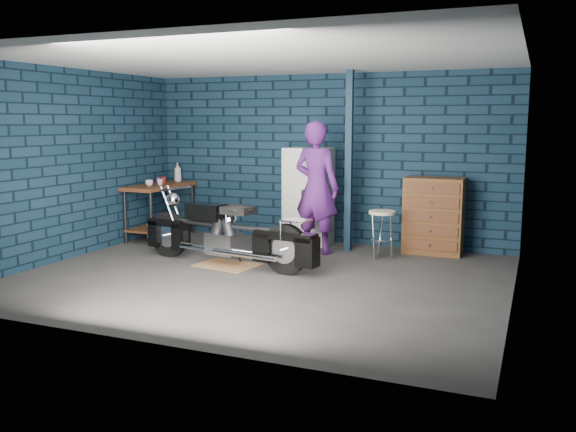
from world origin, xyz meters
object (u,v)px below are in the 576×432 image
(motorcycle, at_px, (227,228))
(locker, at_px, (308,196))
(workbench, at_px, (160,211))
(person, at_px, (316,188))
(storage_bin, at_px, (162,231))
(shop_stool, at_px, (382,235))
(tool_chest, at_px, (433,216))

(motorcycle, xyz_separation_m, locker, (0.49, 1.84, 0.25))
(workbench, xyz_separation_m, person, (2.83, -0.10, 0.53))
(workbench, xyz_separation_m, storage_bin, (0.02, -0.01, -0.33))
(motorcycle, relative_size, person, 1.20)
(workbench, bearing_deg, storage_bin, -18.68)
(motorcycle, height_order, shop_stool, motorcycle)
(locker, bearing_deg, tool_chest, 0.00)
(motorcycle, relative_size, tool_chest, 2.07)
(workbench, relative_size, tool_chest, 1.23)
(tool_chest, bearing_deg, shop_stool, -136.55)
(motorcycle, bearing_deg, storage_bin, 154.81)
(workbench, bearing_deg, locker, 11.22)
(tool_chest, distance_m, shop_stool, 0.90)
(storage_bin, bearing_deg, workbench, 161.32)
(motorcycle, bearing_deg, person, 65.12)
(motorcycle, height_order, storage_bin, motorcycle)
(locker, xyz_separation_m, shop_stool, (1.35, -0.60, -0.43))
(person, distance_m, storage_bin, 2.94)
(storage_bin, height_order, tool_chest, tool_chest)
(shop_stool, bearing_deg, person, 179.72)
(workbench, distance_m, person, 2.88)
(motorcycle, xyz_separation_m, storage_bin, (-1.97, 1.34, -0.39))
(person, distance_m, locker, 0.72)
(workbench, relative_size, storage_bin, 3.51)
(motorcycle, bearing_deg, shop_stool, 43.04)
(workbench, bearing_deg, motorcycle, -34.08)
(locker, height_order, tool_chest, locker)
(locker, height_order, shop_stool, locker)
(workbench, relative_size, shop_stool, 2.03)
(locker, relative_size, tool_chest, 1.36)
(workbench, xyz_separation_m, tool_chest, (4.46, 0.49, 0.11))
(locker, bearing_deg, shop_stool, -23.86)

